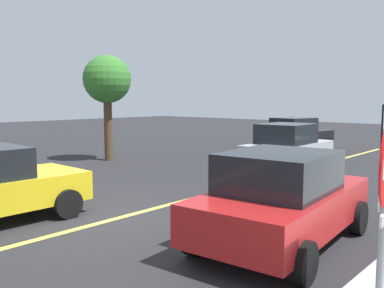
{
  "coord_description": "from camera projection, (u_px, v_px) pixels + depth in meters",
  "views": [
    {
      "loc": [
        -5.38,
        -7.05,
        2.57
      ],
      "look_at": [
        1.5,
        -0.84,
        1.57
      ],
      "focal_mm": 38.66,
      "sensor_mm": 36.0,
      "label": 1
    }
  ],
  "objects": [
    {
      "name": "car_black_approaching",
      "position": [
        295.0,
        134.0,
        20.81
      ],
      "size": [
        4.24,
        2.55,
        1.67
      ],
      "color": "black",
      "rests_on": "ground_plane"
    },
    {
      "name": "car_silver_behind_van",
      "position": [
        288.0,
        148.0,
        14.89
      ],
      "size": [
        4.03,
        2.17,
        1.71
      ],
      "color": "#B7BABF",
      "rests_on": "ground_plane"
    },
    {
      "name": "ground_plane",
      "position": [
        117.0,
        219.0,
        8.94
      ],
      "size": [
        80.0,
        80.0,
        0.0
      ],
      "primitive_type": "plane",
      "color": "#262628"
    },
    {
      "name": "lane_marking_centre",
      "position": [
        206.0,
        195.0,
        11.16
      ],
      "size": [
        28.0,
        0.16,
        0.01
      ],
      "primitive_type": "cube",
      "color": "#E0D14C"
    },
    {
      "name": "stop_sign",
      "position": [
        384.0,
        204.0,
        3.86
      ],
      "size": [
        0.75,
        0.16,
        2.34
      ],
      "color": "gray",
      "rests_on": "ground_plane"
    },
    {
      "name": "tree_left_verge",
      "position": [
        107.0,
        81.0,
        17.21
      ],
      "size": [
        2.0,
        2.0,
        4.42
      ],
      "color": "#513823",
      "rests_on": "ground_plane"
    },
    {
      "name": "car_red_far_lane",
      "position": [
        282.0,
        199.0,
        7.27
      ],
      "size": [
        4.2,
        2.38,
        1.68
      ],
      "color": "red",
      "rests_on": "ground_plane"
    }
  ]
}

